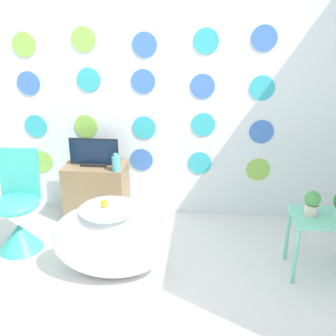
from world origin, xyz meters
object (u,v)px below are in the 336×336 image
bathtub (110,240)px  potted_plant_left (312,203)px  chair (18,220)px  vase (116,163)px  tv (94,154)px

bathtub → potted_plant_left: size_ratio=4.65×
chair → vase: size_ratio=5.18×
tv → vase: 0.28m
potted_plant_left → bathtub: bearing=-173.6°
chair → tv: 0.91m
vase → potted_plant_left: size_ratio=0.85×
bathtub → tv: tv is taller
bathtub → vase: vase is taller
tv → vase: bearing=-28.2°
chair → tv: bearing=48.5°
chair → tv: size_ratio=1.84×
vase → potted_plant_left: (1.64, -0.58, -0.04)m
tv → chair: bearing=-131.5°
tv → potted_plant_left: (1.88, -0.72, -0.09)m
bathtub → chair: size_ratio=1.06×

